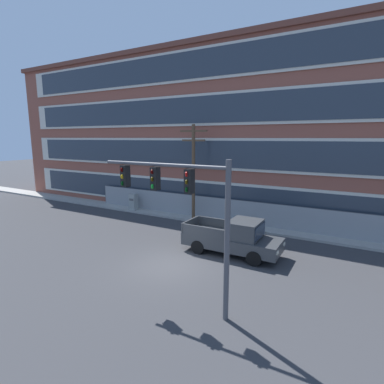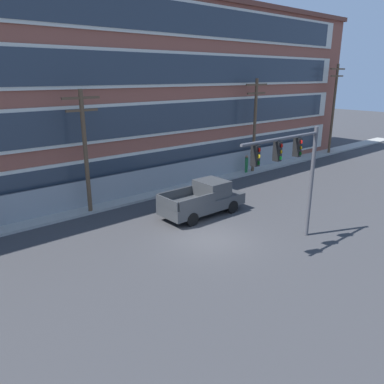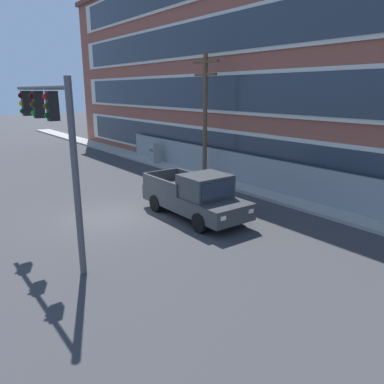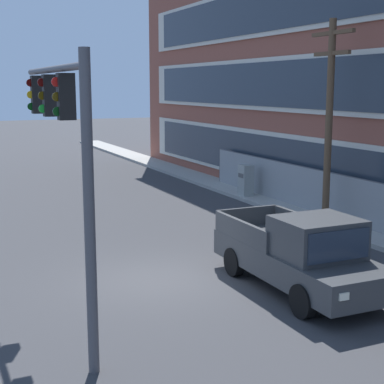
{
  "view_description": "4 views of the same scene",
  "coord_description": "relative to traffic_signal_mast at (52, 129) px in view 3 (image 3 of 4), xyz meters",
  "views": [
    {
      "loc": [
        8.32,
        -12.16,
        6.59
      ],
      "look_at": [
        -0.07,
        2.58,
        3.49
      ],
      "focal_mm": 28.0,
      "sensor_mm": 36.0,
      "label": 1
    },
    {
      "loc": [
        -12.41,
        -13.11,
        8.32
      ],
      "look_at": [
        0.27,
        1.84,
        2.18
      ],
      "focal_mm": 35.0,
      "sensor_mm": 36.0,
      "label": 2
    },
    {
      "loc": [
        14.88,
        -6.49,
        5.49
      ],
      "look_at": [
        3.54,
        2.02,
        1.62
      ],
      "focal_mm": 35.0,
      "sensor_mm": 36.0,
      "label": 3
    },
    {
      "loc": [
        14.42,
        -5.36,
        5.21
      ],
      "look_at": [
        -1.71,
        1.91,
        2.02
      ],
      "focal_mm": 55.0,
      "sensor_mm": 36.0,
      "label": 4
    }
  ],
  "objects": [
    {
      "name": "utility_pole_near_corner",
      "position": [
        -5.62,
        10.76,
        -0.1
      ],
      "size": [
        2.29,
        0.26,
        7.56
      ],
      "color": "brown",
      "rests_on": "ground"
    },
    {
      "name": "sidewalk_building_side",
      "position": [
        -2.64,
        11.35,
        -4.22
      ],
      "size": [
        80.0,
        1.78,
        0.16
      ],
      "primitive_type": "cube",
      "color": "#9E9B93",
      "rests_on": "ground"
    },
    {
      "name": "chain_link_fence",
      "position": [
        1.01,
        11.71,
        -3.32
      ],
      "size": [
        34.33,
        0.06,
        1.92
      ],
      "color": "gray",
      "rests_on": "ground"
    },
    {
      "name": "pickup_truck_dark_grey",
      "position": [
        -0.28,
        5.99,
        -3.33
      ],
      "size": [
        5.6,
        2.21,
        2.06
      ],
      "color": "#383A3D",
      "rests_on": "ground"
    },
    {
      "name": "ground_plane",
      "position": [
        -2.64,
        2.86,
        -4.3
      ],
      "size": [
        160.0,
        160.0,
        0.0
      ],
      "primitive_type": "plane",
      "color": "#38383A"
    },
    {
      "name": "electrical_cabinet",
      "position": [
        -11.91,
        10.93,
        -3.49
      ],
      "size": [
        0.65,
        0.54,
        1.61
      ],
      "color": "#939993",
      "rests_on": "ground"
    },
    {
      "name": "traffic_signal_mast",
      "position": [
        0.0,
        0.0,
        0.0
      ],
      "size": [
        5.61,
        0.43,
        5.86
      ],
      "color": "#4C4C51",
      "rests_on": "ground"
    },
    {
      "name": "brick_mill_building",
      "position": [
        -1.6,
        16.28,
        2.77
      ],
      "size": [
        53.92,
        8.66,
        14.1
      ],
      "color": "brown",
      "rests_on": "ground"
    }
  ]
}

